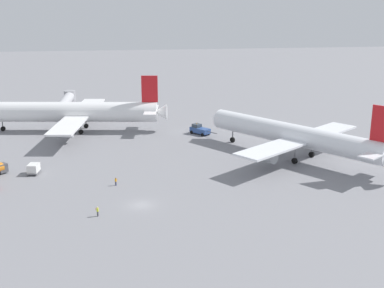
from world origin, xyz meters
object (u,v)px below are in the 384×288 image
(airliner_being_pushed, at_px, (294,135))
(ground_crew_ramp_agent_by_cones, at_px, (98,211))
(jet_bridge, at_px, (66,100))
(ground_crew_marshaller_foreground, at_px, (116,181))
(airliner_at_gate_left, at_px, (72,112))
(pushback_tug, at_px, (200,130))
(gse_container_dolly_flat, at_px, (34,169))

(airliner_being_pushed, distance_m, ground_crew_ramp_agent_by_cones, 50.73)
(airliner_being_pushed, bearing_deg, jet_bridge, 133.53)
(ground_crew_marshaller_foreground, bearing_deg, ground_crew_ramp_agent_by_cones, -102.07)
(airliner_at_gate_left, bearing_deg, ground_crew_marshaller_foreground, -75.50)
(airliner_being_pushed, relative_size, ground_crew_ramp_agent_by_cones, 25.08)
(ground_crew_marshaller_foreground, distance_m, ground_crew_ramp_agent_by_cones, 14.48)
(pushback_tug, bearing_deg, airliner_being_pushed, -53.93)
(jet_bridge, bearing_deg, ground_crew_ramp_agent_by_cones, -81.66)
(ground_crew_marshaller_foreground, bearing_deg, pushback_tug, 58.10)
(airliner_at_gate_left, distance_m, ground_crew_marshaller_foreground, 46.37)
(airliner_at_gate_left, height_order, pushback_tug, airliner_at_gate_left)
(airliner_at_gate_left, relative_size, pushback_tug, 6.80)
(gse_container_dolly_flat, relative_size, jet_bridge, 0.15)
(airliner_at_gate_left, relative_size, ground_crew_ramp_agent_by_cones, 30.51)
(pushback_tug, relative_size, ground_crew_marshaller_foreground, 4.87)
(ground_crew_marshaller_foreground, xyz_separation_m, jet_bridge, (-15.45, 70.59, 2.96))
(ground_crew_ramp_agent_by_cones, bearing_deg, pushback_tug, 63.08)
(ground_crew_marshaller_foreground, height_order, ground_crew_ramp_agent_by_cones, ground_crew_ramp_agent_by_cones)
(airliner_at_gate_left, bearing_deg, gse_container_dolly_flat, -98.44)
(airliner_being_pushed, bearing_deg, pushback_tug, 126.07)
(jet_bridge, bearing_deg, gse_container_dolly_flat, -91.26)
(pushback_tug, relative_size, gse_container_dolly_flat, 2.21)
(ground_crew_ramp_agent_by_cones, relative_size, jet_bridge, 0.08)
(gse_container_dolly_flat, relative_size, ground_crew_marshaller_foreground, 2.21)
(airliner_at_gate_left, relative_size, gse_container_dolly_flat, 15.00)
(gse_container_dolly_flat, bearing_deg, airliner_at_gate_left, 81.56)
(airliner_being_pushed, relative_size, jet_bridge, 1.90)
(pushback_tug, bearing_deg, ground_crew_marshaller_foreground, -121.90)
(pushback_tug, bearing_deg, ground_crew_ramp_agent_by_cones, -116.92)
(airliner_at_gate_left, height_order, airliner_being_pushed, airliner_at_gate_left)
(gse_container_dolly_flat, xyz_separation_m, jet_bridge, (1.35, 61.25, 2.61))
(airliner_at_gate_left, distance_m, jet_bridge, 26.24)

